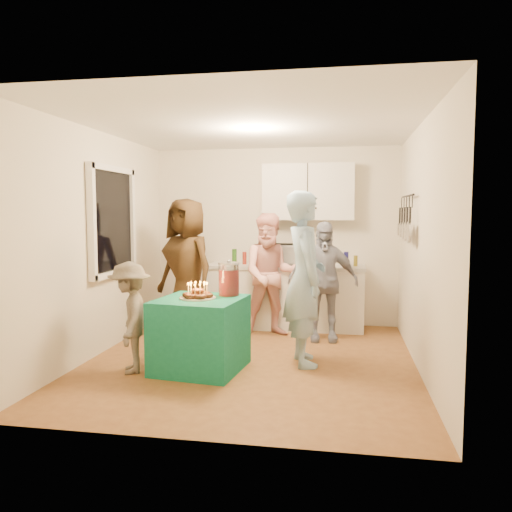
% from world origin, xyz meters
% --- Properties ---
extents(floor, '(4.00, 4.00, 0.00)m').
position_xyz_m(floor, '(0.00, 0.00, 0.00)').
color(floor, brown).
rests_on(floor, ground).
extents(ceiling, '(4.00, 4.00, 0.00)m').
position_xyz_m(ceiling, '(0.00, 0.00, 2.60)').
color(ceiling, white).
rests_on(ceiling, floor).
extents(back_wall, '(3.60, 3.60, 0.00)m').
position_xyz_m(back_wall, '(0.00, 2.00, 1.30)').
color(back_wall, silver).
rests_on(back_wall, floor).
extents(left_wall, '(4.00, 4.00, 0.00)m').
position_xyz_m(left_wall, '(-1.80, 0.00, 1.30)').
color(left_wall, silver).
rests_on(left_wall, floor).
extents(right_wall, '(4.00, 4.00, 0.00)m').
position_xyz_m(right_wall, '(1.80, 0.00, 1.30)').
color(right_wall, silver).
rests_on(right_wall, floor).
extents(window_night, '(0.04, 1.00, 1.20)m').
position_xyz_m(window_night, '(-1.77, 0.30, 1.55)').
color(window_night, black).
rests_on(window_night, left_wall).
extents(counter, '(2.20, 0.58, 0.86)m').
position_xyz_m(counter, '(0.20, 1.70, 0.43)').
color(counter, white).
rests_on(counter, floor).
extents(countertop, '(2.24, 0.62, 0.05)m').
position_xyz_m(countertop, '(0.20, 1.70, 0.89)').
color(countertop, beige).
rests_on(countertop, counter).
extents(upper_cabinet, '(1.30, 0.30, 0.80)m').
position_xyz_m(upper_cabinet, '(0.50, 1.85, 1.95)').
color(upper_cabinet, white).
rests_on(upper_cabinet, back_wall).
extents(pot_rack, '(0.12, 1.00, 0.60)m').
position_xyz_m(pot_rack, '(1.72, 0.70, 1.60)').
color(pot_rack, black).
rests_on(pot_rack, right_wall).
extents(microwave, '(0.54, 0.37, 0.30)m').
position_xyz_m(microwave, '(0.28, 1.70, 1.06)').
color(microwave, white).
rests_on(microwave, countertop).
extents(party_table, '(0.95, 0.95, 0.76)m').
position_xyz_m(party_table, '(-0.47, -0.39, 0.38)').
color(party_table, '#106F4F').
rests_on(party_table, floor).
extents(donut_cake, '(0.38, 0.38, 0.18)m').
position_xyz_m(donut_cake, '(-0.49, -0.40, 0.85)').
color(donut_cake, '#381C0C').
rests_on(donut_cake, party_table).
extents(punch_jar, '(0.22, 0.22, 0.34)m').
position_xyz_m(punch_jar, '(-0.21, -0.15, 0.93)').
color(punch_jar, red).
rests_on(punch_jar, party_table).
extents(man_birthday, '(0.63, 0.79, 1.89)m').
position_xyz_m(man_birthday, '(0.60, 0.01, 0.95)').
color(man_birthday, '#97BCDC').
rests_on(man_birthday, floor).
extents(woman_back_left, '(1.07, 0.96, 1.84)m').
position_xyz_m(woman_back_left, '(-1.03, 0.94, 0.92)').
color(woman_back_left, '#563918').
rests_on(woman_back_left, floor).
extents(woman_back_center, '(0.92, 0.78, 1.65)m').
position_xyz_m(woman_back_center, '(0.06, 1.21, 0.82)').
color(woman_back_center, '#F0807D').
rests_on(woman_back_center, floor).
extents(woman_back_right, '(0.94, 0.47, 1.55)m').
position_xyz_m(woman_back_right, '(0.75, 1.05, 0.77)').
color(woman_back_right, '#11173A').
rests_on(woman_back_right, floor).
extents(child_near_left, '(0.68, 0.85, 1.15)m').
position_xyz_m(child_near_left, '(-1.16, -0.59, 0.58)').
color(child_near_left, '#595047').
rests_on(child_near_left, floor).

